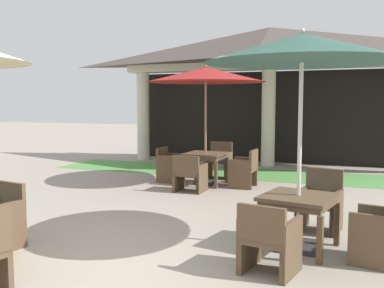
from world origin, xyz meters
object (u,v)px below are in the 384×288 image
at_px(patio_chair_near_foreground_east, 380,230).
at_px(patio_chair_mid_right_east, 244,170).
at_px(patio_chair_mid_right_south, 190,174).
at_px(patio_chair_mid_right_west, 169,165).
at_px(patio_umbrella_mid_right, 206,76).
at_px(patio_chair_near_foreground_north, 320,203).
at_px(patio_umbrella_near_foreground, 302,50).
at_px(patio_chair_near_foreground_south, 269,240).
at_px(patio_chair_mid_right_north, 219,161).
at_px(terracotta_urn, 238,176).
at_px(patio_table_mid_right, 206,157).
at_px(patio_table_near_foreground, 298,203).

xyz_separation_m(patio_chair_near_foreground_east, patio_chair_mid_right_east, (-2.77, 4.09, 0.00)).
bearing_deg(patio_chair_mid_right_south, patio_chair_mid_right_west, 134.87).
xyz_separation_m(patio_chair_near_foreground_east, patio_umbrella_mid_right, (-3.73, 4.11, 2.16)).
bearing_deg(patio_chair_near_foreground_north, patio_umbrella_near_foreground, 90.00).
relative_size(patio_chair_near_foreground_south, patio_chair_mid_right_north, 0.90).
relative_size(patio_chair_near_foreground_south, terracotta_urn, 1.98).
height_order(patio_chair_near_foreground_south, patio_chair_mid_right_south, patio_chair_near_foreground_south).
bearing_deg(patio_table_mid_right, patio_chair_mid_right_south, -91.22).
bearing_deg(patio_chair_mid_right_east, patio_umbrella_mid_right, 90.00).
height_order(patio_table_mid_right, patio_chair_mid_right_north, patio_chair_mid_right_north).
xyz_separation_m(patio_umbrella_mid_right, patio_chair_mid_right_east, (0.96, -0.02, -2.16)).
height_order(patio_chair_near_foreground_south, terracotta_urn, patio_chair_near_foreground_south).
xyz_separation_m(patio_chair_mid_right_south, patio_chair_mid_right_north, (0.04, 1.92, 0.04)).
xyz_separation_m(patio_umbrella_near_foreground, patio_umbrella_mid_right, (-2.73, 3.93, -0.05)).
bearing_deg(patio_umbrella_mid_right, patio_umbrella_near_foreground, -55.19).
distance_m(patio_chair_near_foreground_south, patio_chair_near_foreground_north, 2.04).
relative_size(patio_chair_mid_right_north, terracotta_urn, 2.19).
height_order(patio_chair_mid_right_south, terracotta_urn, patio_chair_mid_right_south).
height_order(patio_chair_near_foreground_south, patio_chair_mid_right_north, patio_chair_mid_right_north).
bearing_deg(patio_chair_mid_right_west, patio_chair_near_foreground_east, 49.80).
xyz_separation_m(patio_table_near_foreground, patio_umbrella_near_foreground, (0.00, -0.00, 2.00)).
bearing_deg(patio_table_mid_right, patio_umbrella_mid_right, 0.00).
height_order(patio_chair_near_foreground_north, patio_chair_near_foreground_east, patio_chair_near_foreground_north).
bearing_deg(patio_chair_mid_right_north, patio_umbrella_near_foreground, 120.22).
bearing_deg(terracotta_urn, patio_umbrella_mid_right, -144.16).
bearing_deg(patio_umbrella_near_foreground, patio_chair_mid_right_east, 114.37).
xyz_separation_m(patio_umbrella_near_foreground, patio_chair_near_foreground_east, (1.00, -0.18, -2.21)).
bearing_deg(patio_chair_mid_right_south, patio_table_near_foreground, -45.96).
bearing_deg(patio_table_near_foreground, patio_umbrella_near_foreground, -26.57).
bearing_deg(patio_chair_mid_right_south, patio_chair_near_foreground_east, -38.85).
xyz_separation_m(patio_table_mid_right, patio_umbrella_mid_right, (0.00, 0.00, 1.92)).
bearing_deg(patio_umbrella_near_foreground, patio_table_near_foreground, 153.43).
relative_size(patio_umbrella_near_foreground, patio_chair_near_foreground_north, 3.12).
height_order(patio_table_mid_right, patio_umbrella_mid_right, patio_umbrella_mid_right).
bearing_deg(terracotta_urn, patio_chair_mid_right_east, -59.72).
relative_size(patio_chair_near_foreground_east, patio_umbrella_mid_right, 0.31).
bearing_deg(patio_umbrella_near_foreground, patio_chair_near_foreground_east, -10.49).
distance_m(patio_chair_near_foreground_east, patio_umbrella_mid_right, 5.96).
xyz_separation_m(patio_chair_near_foreground_south, patio_chair_mid_right_south, (-2.57, 3.97, -0.01)).
distance_m(patio_chair_near_foreground_north, terracotta_urn, 4.09).
distance_m(patio_table_mid_right, patio_chair_mid_right_west, 0.98).
distance_m(patio_table_near_foreground, patio_chair_near_foreground_north, 1.04).
xyz_separation_m(patio_umbrella_near_foreground, patio_chair_mid_right_north, (-2.71, 4.89, -2.19)).
distance_m(patio_table_near_foreground, patio_chair_near_foreground_east, 1.04).
xyz_separation_m(patio_chair_near_foreground_south, patio_chair_near_foreground_north, (0.37, 2.00, 0.02)).
bearing_deg(patio_chair_mid_right_east, patio_umbrella_near_foreground, -154.41).
relative_size(patio_table_near_foreground, patio_umbrella_near_foreground, 0.36).
bearing_deg(patio_chair_mid_right_west, patio_chair_mid_right_east, 90.00).
height_order(patio_table_near_foreground, patio_chair_mid_right_north, patio_chair_mid_right_north).
height_order(patio_chair_mid_right_south, patio_chair_mid_right_north, patio_chair_mid_right_north).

